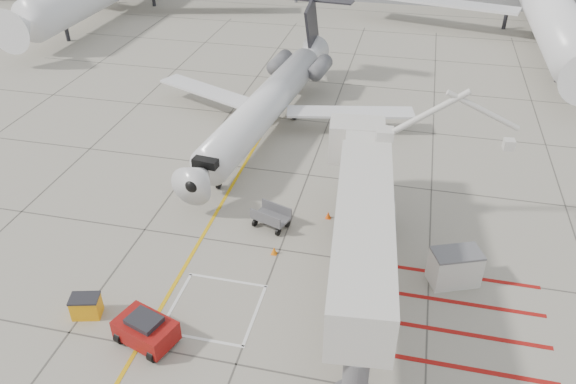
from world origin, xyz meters
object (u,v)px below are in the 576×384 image
(regional_jet, at_px, (255,98))
(jet_bridge, at_px, (362,242))
(pushback_tug, at_px, (146,329))
(spill_bin, at_px, (86,306))

(regional_jet, relative_size, jet_bridge, 1.56)
(regional_jet, xyz_separation_m, pushback_tug, (0.29, -19.18, -2.82))
(pushback_tug, bearing_deg, spill_bin, -175.59)
(jet_bridge, bearing_deg, pushback_tug, -156.75)
(regional_jet, height_order, pushback_tug, regional_jet)
(jet_bridge, xyz_separation_m, spill_bin, (-12.30, -3.97, -2.96))
(pushback_tug, relative_size, spill_bin, 2.03)
(jet_bridge, bearing_deg, regional_jet, 117.03)
(regional_jet, xyz_separation_m, spill_bin, (-3.17, -18.30, -3.03))
(jet_bridge, xyz_separation_m, pushback_tug, (-8.84, -4.85, -2.75))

